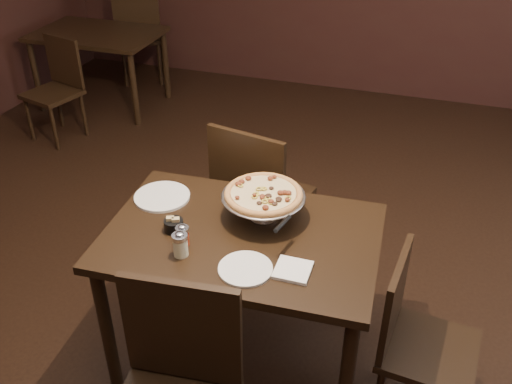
% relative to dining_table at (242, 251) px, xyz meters
% --- Properties ---
extents(room, '(6.04, 7.04, 2.84)m').
position_rel_dining_table_xyz_m(room, '(0.01, 0.10, 0.75)').
color(room, black).
rests_on(room, ground).
extents(dining_table, '(1.23, 0.85, 0.75)m').
position_rel_dining_table_xyz_m(dining_table, '(0.00, 0.00, 0.00)').
color(dining_table, black).
rests_on(dining_table, ground).
extents(background_table, '(1.11, 0.74, 0.69)m').
position_rel_dining_table_xyz_m(background_table, '(-2.25, 2.50, -0.05)').
color(background_table, black).
rests_on(background_table, ground).
extents(pizza_stand, '(0.38, 0.38, 0.16)m').
position_rel_dining_table_xyz_m(pizza_stand, '(0.05, 0.14, 0.23)').
color(pizza_stand, silver).
rests_on(pizza_stand, dining_table).
extents(parmesan_shaker, '(0.07, 0.07, 0.12)m').
position_rel_dining_table_xyz_m(parmesan_shaker, '(-0.19, -0.22, 0.15)').
color(parmesan_shaker, beige).
rests_on(parmesan_shaker, dining_table).
extents(pepper_flake_shaker, '(0.06, 0.06, 0.10)m').
position_rel_dining_table_xyz_m(pepper_flake_shaker, '(-0.21, -0.15, 0.15)').
color(pepper_flake_shaker, maroon).
rests_on(pepper_flake_shaker, dining_table).
extents(packet_caddy, '(0.09, 0.09, 0.07)m').
position_rel_dining_table_xyz_m(packet_caddy, '(-0.29, -0.07, 0.13)').
color(packet_caddy, black).
rests_on(packet_caddy, dining_table).
extents(napkin_stack, '(0.14, 0.14, 0.02)m').
position_rel_dining_table_xyz_m(napkin_stack, '(0.28, -0.18, 0.11)').
color(napkin_stack, white).
rests_on(napkin_stack, dining_table).
extents(plate_left, '(0.27, 0.27, 0.01)m').
position_rel_dining_table_xyz_m(plate_left, '(-0.46, 0.15, 0.11)').
color(plate_left, white).
rests_on(plate_left, dining_table).
extents(plate_near, '(0.22, 0.22, 0.01)m').
position_rel_dining_table_xyz_m(plate_near, '(0.09, -0.23, 0.10)').
color(plate_near, white).
rests_on(plate_near, dining_table).
extents(serving_spatula, '(0.14, 0.14, 0.02)m').
position_rel_dining_table_xyz_m(serving_spatula, '(0.20, -0.04, 0.22)').
color(serving_spatula, silver).
rests_on(serving_spatula, pizza_stand).
extents(chair_far, '(0.53, 0.53, 0.96)m').
position_rel_dining_table_xyz_m(chair_far, '(-0.13, 0.65, -0.12)').
color(chair_far, black).
rests_on(chair_far, ground).
extents(chair_side, '(0.42, 0.42, 0.83)m').
position_rel_dining_table_xyz_m(chair_side, '(0.80, -0.08, -0.20)').
color(chair_side, black).
rests_on(chair_side, ground).
extents(bg_chair_far, '(0.57, 0.57, 0.94)m').
position_rel_dining_table_xyz_m(bg_chair_far, '(-2.16, 3.12, -0.13)').
color(bg_chair_far, black).
rests_on(bg_chair_far, ground).
extents(bg_chair_near, '(0.48, 0.48, 0.83)m').
position_rel_dining_table_xyz_m(bg_chair_near, '(-2.25, 1.81, -0.20)').
color(bg_chair_near, black).
rests_on(bg_chair_near, ground).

